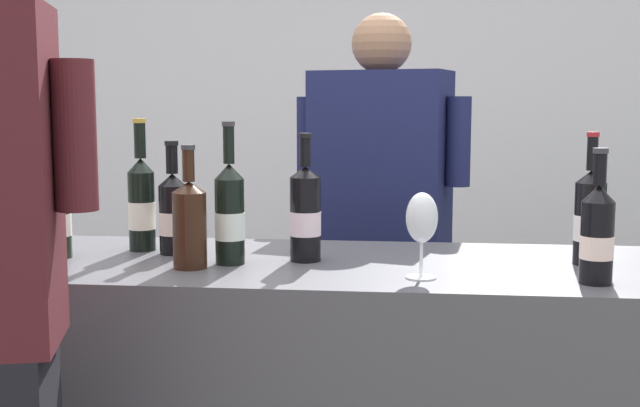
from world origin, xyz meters
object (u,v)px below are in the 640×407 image
Objects in this scene: wine_bottle_1 at (55,213)px; wine_bottle_7 at (597,234)px; person_server at (379,269)px; wine_bottle_8 at (590,217)px; wine_bottle_4 at (142,203)px; wine_bottle_5 at (173,213)px; wine_bottle_3 at (190,222)px; wine_bottle_6 at (230,213)px; wine_glass at (422,221)px; wine_bottle_0 at (305,214)px.

wine_bottle_1 is 1.35m from wine_bottle_7.
wine_bottle_8 is at bearing -51.09° from person_server.
wine_bottle_7 is (1.15, -0.29, -0.02)m from wine_bottle_4.
wine_bottle_8 is at bearing 82.09° from wine_bottle_7.
wine_bottle_7 is at bearing -13.29° from wine_bottle_5.
wine_bottle_3 is 0.84× the size of wine_bottle_4.
wine_bottle_6 reaches higher than wine_bottle_7.
wine_bottle_4 reaches higher than wine_bottle_8.
wine_bottle_5 is 1.51× the size of wine_glass.
wine_bottle_8 is (0.98, 0.16, 0.00)m from wine_bottle_3.
wine_glass is at bearing -31.22° from wine_bottle_0.
wine_bottle_1 is 0.23m from wine_bottle_4.
wine_glass is at bearing -8.83° from wine_bottle_1.
wine_glass is (0.48, -0.12, 0.01)m from wine_bottle_6.
wine_bottle_1 is at bearing -137.85° from person_server.
wine_glass is (-0.42, -0.21, 0.02)m from wine_bottle_8.
wine_bottle_0 is 0.92× the size of wine_bottle_6.
wine_bottle_7 is at bearing -60.17° from person_server.
wine_bottle_3 is 0.11m from wine_bottle_6.
person_server is (0.63, 0.61, -0.30)m from wine_bottle_4.
wine_glass is 0.95m from person_server.
wine_bottle_4 reaches higher than wine_bottle_6.
wine_bottle_4 is at bearing -135.85° from person_server.
wine_bottle_3 is 0.30m from wine_bottle_4.
wine_bottle_0 reaches higher than wine_bottle_5.
wine_bottle_4 is at bearing 34.52° from wine_bottle_1.
wine_bottle_6 reaches higher than wine_bottle_8.
wine_bottle_0 is 1.08× the size of wine_bottle_5.
wine_bottle_0 is 0.71m from wine_bottle_7.
wine_bottle_4 is 1.80× the size of wine_glass.
wine_bottle_3 is 1.00× the size of wine_bottle_5.
wine_bottle_4 reaches higher than wine_bottle_0.
wine_bottle_0 is 1.64× the size of wine_glass.
wine_bottle_1 is at bearing -145.48° from wine_bottle_4.
wine_bottle_1 is at bearing 166.57° from wine_bottle_3.
person_server is at bearing 42.15° from wine_bottle_1.
wine_bottle_4 is (-0.47, 0.10, 0.01)m from wine_bottle_0.
wine_bottle_0 is at bearing -12.20° from wine_bottle_4.
wine_bottle_8 is at bearing -1.30° from wine_bottle_5.
wine_bottle_1 reaches higher than wine_bottle_8.
wine_bottle_7 is 0.23m from wine_bottle_8.
wine_bottle_5 is at bearing 171.00° from wine_bottle_0.
wine_bottle_0 is 0.97× the size of wine_bottle_1.
wine_bottle_7 is at bearing -1.77° from wine_glass.
wine_bottle_6 reaches higher than wine_glass.
wine_bottle_4 reaches higher than wine_glass.
wine_bottle_1 is 1.68× the size of wine_glass.
wine_glass is (-0.39, 0.01, 0.02)m from wine_bottle_7.
wine_bottle_8 is (0.03, 0.22, 0.01)m from wine_bottle_7.
person_server is (0.44, 0.84, -0.28)m from wine_bottle_3.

